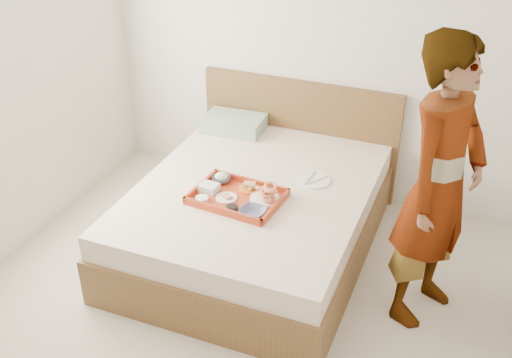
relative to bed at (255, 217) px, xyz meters
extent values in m
cube|color=beige|center=(0.12, -1.00, -0.27)|extent=(3.50, 4.00, 0.01)
cube|color=silver|center=(0.12, 1.00, 1.04)|extent=(3.50, 0.01, 2.60)
cube|color=brown|center=(0.00, 0.00, 0.00)|extent=(1.65, 2.00, 0.53)
cube|color=brown|center=(0.00, 0.97, 0.21)|extent=(1.65, 0.06, 0.95)
cube|color=#92B599|center=(-0.49, 0.75, 0.32)|extent=(0.50, 0.35, 0.12)
cube|color=#B3401D|center=(-0.04, -0.21, 0.29)|extent=(0.63, 0.48, 0.05)
cylinder|color=white|center=(0.14, -0.16, 0.29)|extent=(0.22, 0.22, 0.01)
imported|color=navy|center=(0.13, -0.36, 0.30)|extent=(0.18, 0.18, 0.04)
cylinder|color=black|center=(-0.01, -0.37, 0.30)|extent=(0.09, 0.09, 0.03)
cylinder|color=white|center=(-0.10, -0.25, 0.29)|extent=(0.16, 0.16, 0.01)
cylinder|color=orange|center=(-0.01, -0.08, 0.29)|extent=(0.16, 0.16, 0.01)
imported|color=navy|center=(-0.23, -0.06, 0.30)|extent=(0.14, 0.14, 0.04)
cube|color=silver|center=(-0.25, -0.21, 0.31)|extent=(0.13, 0.11, 0.05)
cylinder|color=white|center=(-0.24, -0.34, 0.30)|extent=(0.09, 0.09, 0.03)
cylinder|color=white|center=(0.36, 0.21, 0.27)|extent=(0.30, 0.30, 0.01)
imported|color=silver|center=(1.23, -0.19, 0.65)|extent=(0.66, 0.78, 1.83)
camera|label=1|loc=(1.38, -3.38, 2.49)|focal=43.00mm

